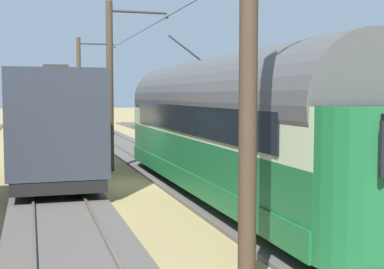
% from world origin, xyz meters
% --- Properties ---
extents(ground_plane, '(220.00, 220.00, 0.00)m').
position_xyz_m(ground_plane, '(0.00, 0.00, 0.00)').
color(ground_plane, '#9E8956').
extents(track_streetcar_siding, '(2.80, 80.00, 0.18)m').
position_xyz_m(track_streetcar_siding, '(-7.21, -0.31, 0.05)').
color(track_streetcar_siding, '#56514C').
rests_on(track_streetcar_siding, ground).
extents(track_adjacent_siding, '(2.80, 80.00, 0.18)m').
position_xyz_m(track_adjacent_siding, '(-2.40, -0.31, 0.05)').
color(track_adjacent_siding, '#56514C').
rests_on(track_adjacent_siding, ground).
extents(track_third_siding, '(2.80, 80.00, 0.18)m').
position_xyz_m(track_third_siding, '(2.40, -0.31, 0.05)').
color(track_third_siding, '#56514C').
rests_on(track_third_siding, ground).
extents(vintage_streetcar, '(2.65, 17.37, 5.44)m').
position_xyz_m(vintage_streetcar, '(-2.40, 3.45, 2.26)').
color(vintage_streetcar, '#196033').
rests_on(vintage_streetcar, ground).
extents(boxcar_far_siding, '(2.96, 11.09, 3.85)m').
position_xyz_m(boxcar_far_siding, '(2.41, -2.40, 2.16)').
color(boxcar_far_siding, '#2D333D').
rests_on(boxcar_far_siding, ground).
extents(catenary_pole_foreground, '(2.62, 0.28, 6.96)m').
position_xyz_m(catenary_pole_foreground, '(-0.07, -17.94, 3.63)').
color(catenary_pole_foreground, '#423323').
rests_on(catenary_pole_foreground, ground).
extents(catenary_pole_mid_near, '(2.62, 0.28, 6.96)m').
position_xyz_m(catenary_pole_mid_near, '(-0.07, -3.51, 3.63)').
color(catenary_pole_mid_near, '#423323').
rests_on(catenary_pole_mid_near, ground).
extents(catenary_pole_mid_far, '(2.62, 0.28, 6.96)m').
position_xyz_m(catenary_pole_mid_far, '(-0.07, 10.91, 3.63)').
color(catenary_pole_mid_far, '#423323').
rests_on(catenary_pole_mid_far, ground).
extents(overhead_wire_run, '(2.42, 32.86, 0.18)m').
position_xyz_m(overhead_wire_run, '(-2.35, -4.16, 6.41)').
color(overhead_wire_run, black).
rests_on(overhead_wire_run, ground).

